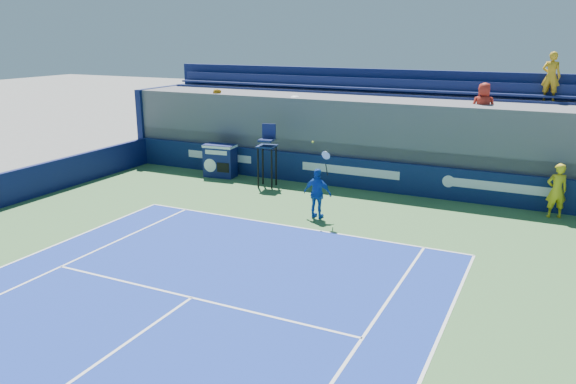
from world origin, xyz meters
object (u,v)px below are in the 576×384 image
at_px(match_clock, 220,160).
at_px(umpire_chair, 267,149).
at_px(ball_person, 557,191).
at_px(tennis_player, 318,193).

bearing_deg(match_clock, umpire_chair, -11.33).
relative_size(ball_person, tennis_player, 0.71).
distance_m(ball_person, match_clock, 12.90).
xyz_separation_m(umpire_chair, tennis_player, (3.35, -2.83, -0.68)).
distance_m(match_clock, tennis_player, 6.76).
bearing_deg(ball_person, match_clock, -20.04).
bearing_deg(tennis_player, match_clock, 150.44).
distance_m(umpire_chair, tennis_player, 4.43).
relative_size(ball_person, match_clock, 1.31).
xyz_separation_m(match_clock, umpire_chair, (2.53, -0.51, 0.79)).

